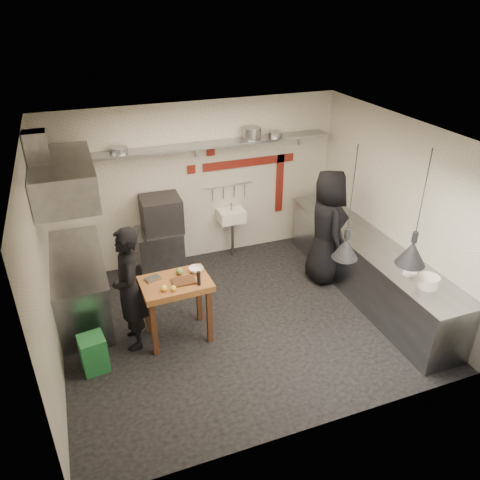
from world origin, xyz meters
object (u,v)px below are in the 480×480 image
object	(u,v)px
chef_right	(327,227)
oven_stand	(160,251)
prep_table	(177,309)
green_bin	(94,353)
combi_oven	(161,214)
chef_left	(129,289)

from	to	relation	value
chef_right	oven_stand	bearing A→B (deg)	74.20
prep_table	green_bin	bearing A→B (deg)	-169.53
green_bin	prep_table	world-z (taller)	prep_table
combi_oven	chef_right	xyz separation A→B (m)	(2.45, -1.16, -0.13)
oven_stand	chef_right	distance (m)	2.84
oven_stand	combi_oven	size ratio (longest dim) A/B	1.26
prep_table	chef_left	world-z (taller)	chef_left
prep_table	chef_left	xyz separation A→B (m)	(-0.60, 0.08, 0.42)
combi_oven	chef_right	size ratio (longest dim) A/B	0.33
combi_oven	prep_table	world-z (taller)	combi_oven
green_bin	chef_right	xyz separation A→B (m)	(3.83, 0.90, 0.71)
chef_left	chef_right	world-z (taller)	chef_right
combi_oven	chef_right	bearing A→B (deg)	-23.93
oven_stand	chef_left	xyz separation A→B (m)	(-0.73, -1.71, 0.48)
chef_left	chef_right	size ratio (longest dim) A/B	0.92
combi_oven	oven_stand	bearing A→B (deg)	179.95
combi_oven	chef_left	distance (m)	1.90
oven_stand	combi_oven	world-z (taller)	combi_oven
oven_stand	prep_table	distance (m)	1.80
chef_left	chef_right	distance (m)	3.30
prep_table	chef_left	distance (m)	0.74
prep_table	chef_right	size ratio (longest dim) A/B	0.48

